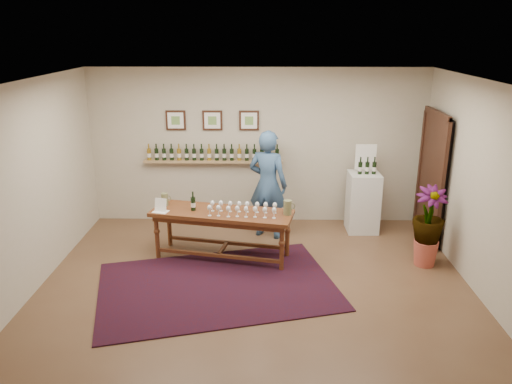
{
  "coord_description": "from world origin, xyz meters",
  "views": [
    {
      "loc": [
        0.12,
        -6.28,
        3.42
      ],
      "look_at": [
        0.0,
        0.8,
        1.1
      ],
      "focal_mm": 35.0,
      "sensor_mm": 36.0,
      "label": 1
    }
  ],
  "objects_px": {
    "display_pedestal": "(363,202)",
    "person": "(268,185)",
    "potted_plant": "(428,227)",
    "tasting_table": "(222,218)"
  },
  "relations": [
    {
      "from": "potted_plant",
      "to": "display_pedestal",
      "type": "bearing_deg",
      "value": 117.48
    },
    {
      "from": "tasting_table",
      "to": "potted_plant",
      "type": "height_order",
      "value": "potted_plant"
    },
    {
      "from": "display_pedestal",
      "to": "person",
      "type": "bearing_deg",
      "value": -170.54
    },
    {
      "from": "tasting_table",
      "to": "display_pedestal",
      "type": "xyz_separation_m",
      "value": [
        2.38,
        1.15,
        -0.12
      ]
    },
    {
      "from": "potted_plant",
      "to": "person",
      "type": "relative_size",
      "value": 0.57
    },
    {
      "from": "tasting_table",
      "to": "person",
      "type": "relative_size",
      "value": 1.22
    },
    {
      "from": "potted_plant",
      "to": "person",
      "type": "distance_m",
      "value": 2.63
    },
    {
      "from": "tasting_table",
      "to": "display_pedestal",
      "type": "relative_size",
      "value": 2.14
    },
    {
      "from": "tasting_table",
      "to": "display_pedestal",
      "type": "distance_m",
      "value": 2.64
    },
    {
      "from": "potted_plant",
      "to": "person",
      "type": "xyz_separation_m",
      "value": [
        -2.38,
        1.08,
        0.3
      ]
    }
  ]
}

